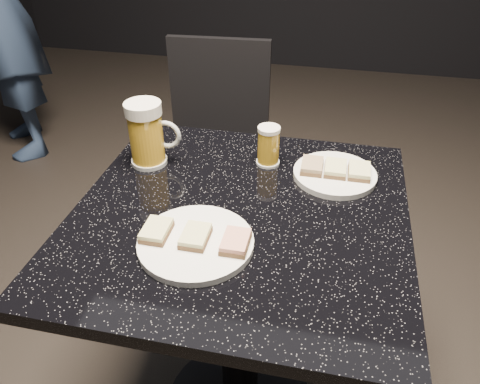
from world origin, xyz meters
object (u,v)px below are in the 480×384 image
plate_small (335,174)px  table (240,291)px  plate_large (196,243)px  beer_mug (147,134)px  chair (216,143)px  beer_tumbler (268,146)px

plate_small → table: 0.36m
plate_large → plate_small: bearing=50.5°
plate_large → beer_mug: bearing=126.0°
plate_large → table: size_ratio=0.30×
table → chair: (-0.25, 0.72, -0.01)m
table → beer_mug: bearing=150.1°
plate_small → table: plate_small is taller
plate_small → beer_tumbler: beer_tumbler is taller
chair → beer_mug: bearing=-90.8°
plate_large → table: bearing=64.1°
beer_mug → beer_tumbler: beer_mug is taller
table → beer_mug: beer_mug is taller
plate_large → beer_tumbler: bearing=75.5°
plate_large → chair: (-0.19, 0.84, -0.26)m
chair → beer_tumbler: bearing=-61.8°
plate_small → beer_mug: bearing=-176.2°
plate_small → beer_tumbler: (-0.16, 0.03, 0.04)m
plate_large → beer_tumbler: 0.34m
plate_small → chair: bearing=129.0°
plate_small → beer_tumbler: size_ratio=1.97×
beer_tumbler → plate_large: bearing=-104.5°
beer_mug → chair: beer_mug is taller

